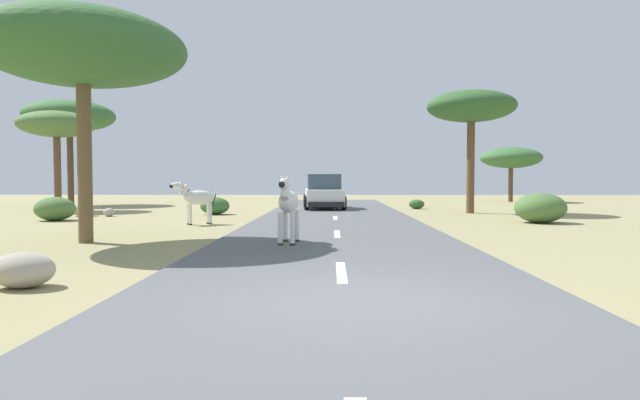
{
  "coord_description": "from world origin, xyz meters",
  "views": [
    {
      "loc": [
        -0.45,
        -6.66,
        1.57
      ],
      "look_at": [
        -0.79,
        9.71,
        0.91
      ],
      "focal_mm": 30.18,
      "sensor_mm": 36.0,
      "label": 1
    }
  ],
  "objects_px": {
    "car_0": "(324,193)",
    "bush_3": "(55,209)",
    "tree_3": "(511,158)",
    "rock_0": "(23,270)",
    "tree_4": "(471,108)",
    "rock_2": "(83,209)",
    "zebra_1": "(197,198)",
    "zebra_0": "(288,203)",
    "bush_2": "(215,206)",
    "tree_2": "(57,125)",
    "rock_1": "(109,212)",
    "bush_4": "(417,204)",
    "tree_6": "(83,50)",
    "tree_5": "(70,116)",
    "bush_0": "(540,208)"
  },
  "relations": [
    {
      "from": "rock_1",
      "to": "rock_2",
      "type": "relative_size",
      "value": 0.5
    },
    {
      "from": "tree_3",
      "to": "zebra_1",
      "type": "bearing_deg",
      "value": -132.3
    },
    {
      "from": "tree_4",
      "to": "rock_1",
      "type": "xyz_separation_m",
      "value": [
        -15.5,
        -2.47,
        -4.58
      ]
    },
    {
      "from": "zebra_0",
      "to": "tree_2",
      "type": "relative_size",
      "value": 0.35
    },
    {
      "from": "tree_3",
      "to": "car_0",
      "type": "bearing_deg",
      "value": -143.61
    },
    {
      "from": "rock_2",
      "to": "bush_2",
      "type": "bearing_deg",
      "value": 11.39
    },
    {
      "from": "tree_2",
      "to": "rock_2",
      "type": "bearing_deg",
      "value": -51.51
    },
    {
      "from": "rock_2",
      "to": "car_0",
      "type": "bearing_deg",
      "value": 26.98
    },
    {
      "from": "bush_0",
      "to": "bush_4",
      "type": "relative_size",
      "value": 2.22
    },
    {
      "from": "tree_4",
      "to": "rock_2",
      "type": "height_order",
      "value": "tree_4"
    },
    {
      "from": "tree_2",
      "to": "car_0",
      "type": "bearing_deg",
      "value": 5.89
    },
    {
      "from": "rock_0",
      "to": "rock_1",
      "type": "distance_m",
      "value": 15.18
    },
    {
      "from": "car_0",
      "to": "rock_2",
      "type": "height_order",
      "value": "car_0"
    },
    {
      "from": "rock_0",
      "to": "zebra_0",
      "type": "bearing_deg",
      "value": 54.87
    },
    {
      "from": "tree_2",
      "to": "tree_5",
      "type": "height_order",
      "value": "tree_5"
    },
    {
      "from": "tree_3",
      "to": "tree_6",
      "type": "relative_size",
      "value": 0.73
    },
    {
      "from": "rock_0",
      "to": "rock_2",
      "type": "xyz_separation_m",
      "value": [
        -5.96,
        14.66,
        0.02
      ]
    },
    {
      "from": "bush_4",
      "to": "tree_6",
      "type": "bearing_deg",
      "value": -124.94
    },
    {
      "from": "car_0",
      "to": "tree_2",
      "type": "relative_size",
      "value": 0.92
    },
    {
      "from": "tree_4",
      "to": "rock_0",
      "type": "height_order",
      "value": "tree_4"
    },
    {
      "from": "zebra_0",
      "to": "tree_4",
      "type": "relative_size",
      "value": 0.31
    },
    {
      "from": "zebra_1",
      "to": "tree_5",
      "type": "xyz_separation_m",
      "value": [
        -10.89,
        13.41,
        4.34
      ]
    },
    {
      "from": "zebra_0",
      "to": "rock_0",
      "type": "bearing_deg",
      "value": 58.92
    },
    {
      "from": "tree_4",
      "to": "tree_6",
      "type": "distance_m",
      "value": 16.83
    },
    {
      "from": "tree_4",
      "to": "bush_3",
      "type": "relative_size",
      "value": 3.73
    },
    {
      "from": "tree_5",
      "to": "bush_3",
      "type": "relative_size",
      "value": 4.19
    },
    {
      "from": "zebra_1",
      "to": "rock_0",
      "type": "height_order",
      "value": "zebra_1"
    },
    {
      "from": "tree_3",
      "to": "rock_0",
      "type": "relative_size",
      "value": 4.54
    },
    {
      "from": "tree_5",
      "to": "bush_0",
      "type": "height_order",
      "value": "tree_5"
    },
    {
      "from": "tree_2",
      "to": "tree_4",
      "type": "height_order",
      "value": "tree_4"
    },
    {
      "from": "tree_6",
      "to": "rock_0",
      "type": "distance_m",
      "value": 7.15
    },
    {
      "from": "bush_2",
      "to": "rock_1",
      "type": "height_order",
      "value": "bush_2"
    },
    {
      "from": "tree_2",
      "to": "bush_2",
      "type": "relative_size",
      "value": 3.81
    },
    {
      "from": "rock_0",
      "to": "tree_6",
      "type": "bearing_deg",
      "value": 106.26
    },
    {
      "from": "tree_6",
      "to": "bush_0",
      "type": "height_order",
      "value": "tree_6"
    },
    {
      "from": "bush_0",
      "to": "bush_2",
      "type": "distance_m",
      "value": 13.16
    },
    {
      "from": "zebra_1",
      "to": "rock_2",
      "type": "bearing_deg",
      "value": 25.65
    },
    {
      "from": "tree_2",
      "to": "tree_5",
      "type": "bearing_deg",
      "value": 110.53
    },
    {
      "from": "bush_0",
      "to": "bush_4",
      "type": "bearing_deg",
      "value": 108.58
    },
    {
      "from": "car_0",
      "to": "bush_4",
      "type": "relative_size",
      "value": 5.55
    },
    {
      "from": "tree_5",
      "to": "tree_2",
      "type": "bearing_deg",
      "value": -69.47
    },
    {
      "from": "tree_4",
      "to": "bush_2",
      "type": "xyz_separation_m",
      "value": [
        -11.38,
        -1.15,
        -4.37
      ]
    },
    {
      "from": "bush_2",
      "to": "rock_2",
      "type": "height_order",
      "value": "bush_2"
    },
    {
      "from": "zebra_1",
      "to": "bush_3",
      "type": "distance_m",
      "value": 5.95
    },
    {
      "from": "tree_3",
      "to": "bush_4",
      "type": "distance_m",
      "value": 11.88
    },
    {
      "from": "car_0",
      "to": "bush_3",
      "type": "height_order",
      "value": "car_0"
    },
    {
      "from": "car_0",
      "to": "tree_4",
      "type": "xyz_separation_m",
      "value": [
        6.68,
        -2.88,
        3.91
      ]
    },
    {
      "from": "zebra_1",
      "to": "rock_1",
      "type": "bearing_deg",
      "value": 21.06
    },
    {
      "from": "tree_6",
      "to": "bush_4",
      "type": "bearing_deg",
      "value": 55.06
    },
    {
      "from": "zebra_0",
      "to": "rock_2",
      "type": "distance_m",
      "value": 13.58
    }
  ]
}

